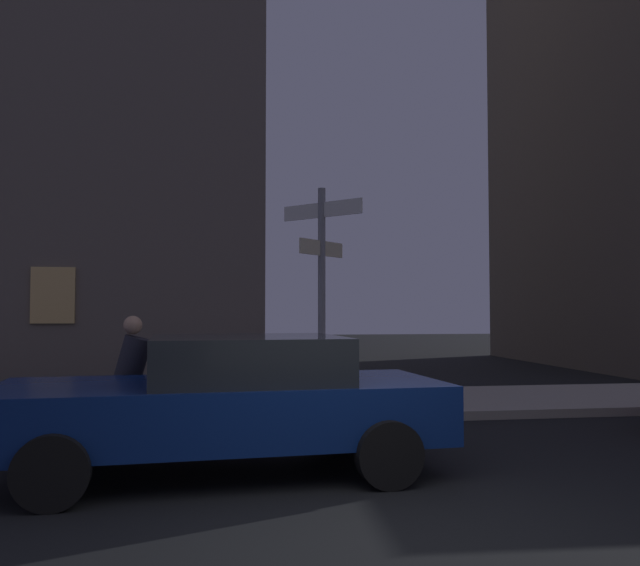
# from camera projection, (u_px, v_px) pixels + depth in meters

# --- Properties ---
(ground_plane) EXTENTS (80.00, 80.00, 0.00)m
(ground_plane) POSITION_uv_depth(u_px,v_px,m) (390.00, 549.00, 4.49)
(ground_plane) COLOR black
(sidewalk_kerb) EXTENTS (40.00, 3.09, 0.14)m
(sidewalk_kerb) POSITION_uv_depth(u_px,v_px,m) (292.00, 405.00, 10.90)
(sidewalk_kerb) COLOR gray
(sidewalk_kerb) RESTS_ON ground_plane
(signpost) EXTENTS (1.10, 1.10, 3.49)m
(signpost) POSITION_uv_depth(u_px,v_px,m) (322.00, 278.00, 10.23)
(signpost) COLOR gray
(signpost) RESTS_ON sidewalk_kerb
(car_far_oncoming) EXTENTS (4.71, 2.36, 1.40)m
(car_far_oncoming) POSITION_uv_depth(u_px,v_px,m) (228.00, 400.00, 6.65)
(car_far_oncoming) COLOR navy
(car_far_oncoming) RESTS_ON ground_plane
(cyclist) EXTENTS (1.82, 0.36, 1.61)m
(cyclist) POSITION_uv_depth(u_px,v_px,m) (136.00, 389.00, 7.55)
(cyclist) COLOR black
(cyclist) RESTS_ON ground_plane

